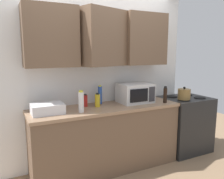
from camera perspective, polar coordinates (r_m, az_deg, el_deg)
wall_back_with_cabinets at (r=3.21m, az=-3.28°, el=8.26°), size 2.96×0.52×2.60m
counter_run at (r=3.23m, az=-1.46°, el=-12.07°), size 2.09×0.63×0.90m
stove_range at (r=3.99m, az=17.80°, el=-8.26°), size 0.76×0.64×0.91m
kettle at (r=3.65m, az=17.83°, el=-1.13°), size 0.19×0.19×0.20m
microwave at (r=3.33m, az=5.87°, el=-0.90°), size 0.48×0.37×0.28m
dish_rack at (r=2.85m, az=-16.10°, el=-4.65°), size 0.38×0.30×0.12m
bottle_blue_cleaner at (r=3.23m, az=-3.07°, el=-1.36°), size 0.06×0.06×0.27m
bottle_white_jar at (r=2.80m, az=-7.84°, el=-3.11°), size 0.07×0.07×0.27m
bottle_red_sauce at (r=3.10m, az=-6.77°, el=-2.80°), size 0.06×0.06×0.17m
bottle_soy_dark at (r=3.38m, az=13.34°, el=-1.34°), size 0.05×0.05×0.25m
bottle_yellow_mustard at (r=3.07m, az=-3.71°, el=-2.76°), size 0.07×0.07×0.19m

